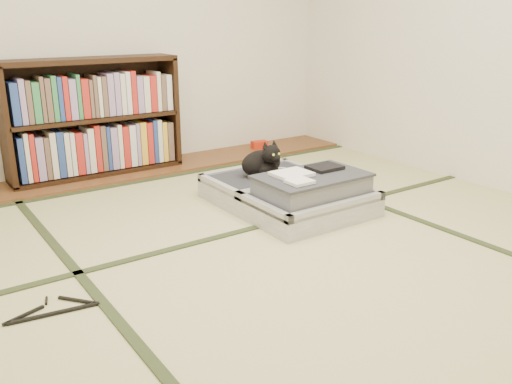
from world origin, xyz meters
TOP-DOWN VIEW (x-y plane):
  - floor at (0.00, 0.00)m, footprint 4.50×4.50m
  - wood_strip at (0.00, 2.00)m, footprint 4.00×0.50m
  - red_item at (1.25, 2.03)m, footprint 0.16×0.11m
  - tatami_borders at (0.00, 0.49)m, footprint 4.00×4.50m
  - bookcase at (-0.31, 2.07)m, footprint 1.35×0.31m
  - suitcase at (0.48, 0.56)m, footprint 0.78×1.04m
  - cat at (0.46, 0.85)m, footprint 0.35×0.35m
  - cable_coil at (0.64, 0.88)m, footprint 0.11×0.11m
  - hanger at (-1.21, 0.10)m, footprint 0.40×0.20m

SIDE VIEW (x-z plane):
  - floor at x=0.00m, z-range 0.00..0.00m
  - tatami_borders at x=0.00m, z-range 0.00..0.01m
  - hanger at x=-1.21m, z-range 0.00..0.01m
  - wood_strip at x=0.00m, z-range 0.00..0.02m
  - red_item at x=1.25m, z-range 0.02..0.09m
  - suitcase at x=0.48m, z-range -0.05..0.26m
  - cable_coil at x=0.64m, z-range 0.15..0.17m
  - cat at x=0.46m, z-range 0.11..0.40m
  - bookcase at x=-0.31m, z-range -0.01..0.91m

